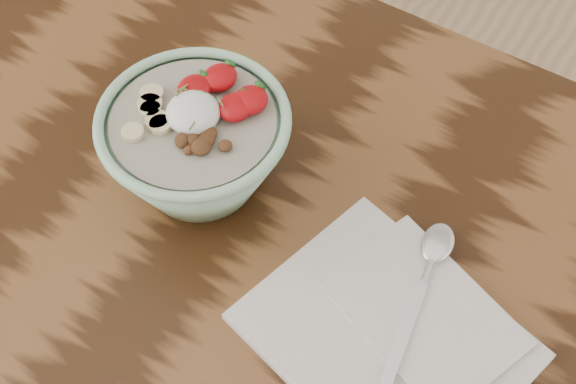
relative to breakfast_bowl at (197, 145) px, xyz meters
The scene contains 4 objects.
table 18.54cm from the breakfast_bowl, 63.21° to the right, with size 160.00×90.00×75.00cm.
breakfast_bowl is the anchor object (origin of this frame).
napkin 28.08cm from the breakfast_bowl, 10.59° to the right, with size 30.00×26.45×1.58cm.
spoon 27.32cm from the breakfast_bowl, ahead, with size 5.46×20.25×1.05cm.
Camera 1 is at (31.85, -31.13, 148.82)cm, focal length 50.00 mm.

